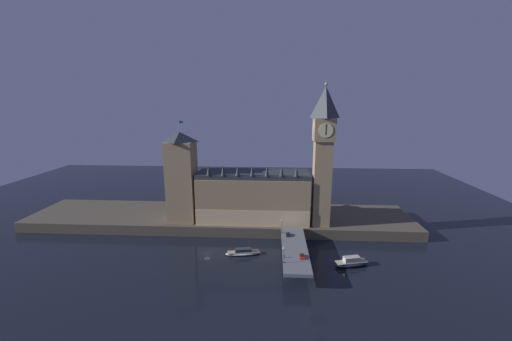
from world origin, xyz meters
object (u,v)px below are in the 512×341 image
object	(u,v)px
car_southbound_lead	(302,256)
pedestrian_near_rail	(284,256)
clock_tower	(323,153)
car_northbound_lead	(288,234)
victoria_tower	(182,177)
street_lamp_near	(284,253)
boat_downstream	(351,263)
boat_upstream	(243,252)
street_lamp_far	(282,224)

from	to	relation	value
car_southbound_lead	pedestrian_near_rail	bearing A→B (deg)	-174.77
clock_tower	car_northbound_lead	size ratio (longest dim) A/B	18.95
victoria_tower	car_southbound_lead	distance (m)	79.17
clock_tower	victoria_tower	size ratio (longest dim) A/B	1.34
street_lamp_near	boat_downstream	xyz separation A→B (m)	(29.95, 12.09, -9.84)
victoria_tower	car_northbound_lead	bearing A→B (deg)	-21.24
car_southbound_lead	street_lamp_near	distance (m)	9.74
boat_upstream	boat_downstream	bearing A→B (deg)	-8.89
car_southbound_lead	pedestrian_near_rail	size ratio (longest dim) A/B	2.48
clock_tower	pedestrian_near_rail	distance (m)	59.04
street_lamp_near	boat_downstream	bearing A→B (deg)	21.98
pedestrian_near_rail	street_lamp_near	distance (m)	5.33
street_lamp_far	boat_downstream	bearing A→B (deg)	-30.09
car_southbound_lead	street_lamp_far	distance (m)	26.10
pedestrian_near_rail	boat_upstream	world-z (taller)	pedestrian_near_rail
victoria_tower	car_northbound_lead	distance (m)	65.35
pedestrian_near_rail	boat_downstream	size ratio (longest dim) A/B	0.10
boat_upstream	car_northbound_lead	bearing A→B (deg)	17.46
street_lamp_far	clock_tower	bearing A→B (deg)	38.07
car_southbound_lead	boat_downstream	distance (m)	24.24
boat_upstream	pedestrian_near_rail	bearing A→B (deg)	-39.83
car_northbound_lead	street_lamp_near	world-z (taller)	street_lamp_near
victoria_tower	pedestrian_near_rail	bearing A→B (deg)	-39.00
clock_tower	car_northbound_lead	xyz separation A→B (m)	(-17.92, -19.45, -36.82)
car_southbound_lead	boat_downstream	size ratio (longest dim) A/B	0.24
clock_tower	car_southbound_lead	xyz separation A→B (m)	(-13.06, -40.93, -36.84)
pedestrian_near_rail	boat_downstream	distance (m)	31.28
pedestrian_near_rail	street_lamp_far	xyz separation A→B (m)	(-0.40, 25.34, 3.45)
victoria_tower	street_lamp_far	distance (m)	60.60
street_lamp_near	car_southbound_lead	bearing A→B (deg)	31.78
pedestrian_near_rail	boat_downstream	xyz separation A→B (m)	(29.55, 7.99, -6.46)
car_southbound_lead	street_lamp_far	world-z (taller)	street_lamp_far
clock_tower	street_lamp_near	xyz separation A→B (m)	(-20.76, -45.70, -33.24)
boat_upstream	street_lamp_far	bearing A→B (deg)	28.33
clock_tower	street_lamp_near	distance (m)	60.20
street_lamp_near	boat_upstream	bearing A→B (deg)	132.86
victoria_tower	boat_upstream	size ratio (longest dim) A/B	3.21
pedestrian_near_rail	boat_upstream	distance (m)	25.20
pedestrian_near_rail	boat_upstream	bearing A→B (deg)	140.17
street_lamp_far	boat_upstream	distance (m)	23.13
car_southbound_lead	clock_tower	bearing A→B (deg)	72.31
victoria_tower	car_southbound_lead	bearing A→B (deg)	-35.14
clock_tower	car_southbound_lead	distance (m)	56.59
car_southbound_lead	car_northbound_lead	bearing A→B (deg)	102.77
pedestrian_near_rail	boat_upstream	size ratio (longest dim) A/B	0.09
car_northbound_lead	clock_tower	bearing A→B (deg)	47.35
pedestrian_near_rail	street_lamp_near	xyz separation A→B (m)	(-0.40, -4.10, 3.38)
clock_tower	street_lamp_far	distance (m)	42.37
pedestrian_near_rail	street_lamp_near	size ratio (longest dim) A/B	0.24
clock_tower	car_southbound_lead	bearing A→B (deg)	-107.69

